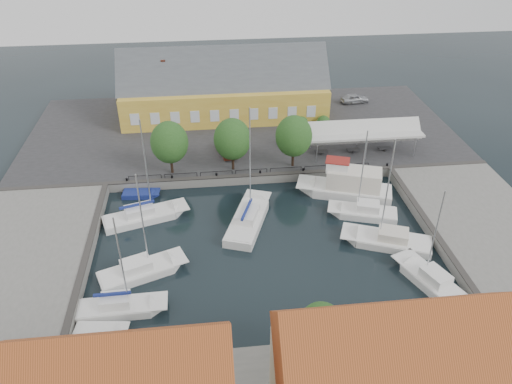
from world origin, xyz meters
TOP-DOWN VIEW (x-y plane):
  - ground at (0.00, 0.00)m, footprint 140.00×140.00m
  - north_quay at (0.00, 23.00)m, footprint 56.00×26.00m
  - west_quay at (-22.00, -2.00)m, footprint 12.00×24.00m
  - east_quay at (22.00, -2.00)m, footprint 12.00×24.00m
  - quay_edge_fittings at (0.02, 4.75)m, footprint 56.00×24.72m
  - warehouse at (-2.60, 28.36)m, footprint 28.56×14.00m
  - tent_canopy at (14.00, 14.50)m, footprint 14.00×4.00m
  - quay_trees at (-2.00, 12.00)m, footprint 18.20×4.20m
  - car_silver at (17.57, 29.96)m, footprint 4.33×2.12m
  - car_red at (-2.45, 15.88)m, footprint 2.08×4.52m
  - center_sailboat at (-1.20, 2.46)m, footprint 5.78×9.64m
  - trawler at (10.25, 6.67)m, footprint 10.73×6.18m
  - east_boat_a at (10.89, 2.54)m, footprint 7.42×4.40m
  - east_boat_b at (11.80, -2.31)m, footprint 8.86×5.74m
  - east_boat_c at (13.60, -8.18)m, footprint 4.94×7.78m
  - west_boat_a at (-11.75, 4.43)m, footprint 9.01×4.95m
  - west_boat_c at (-11.37, -4.04)m, footprint 8.12×5.14m
  - west_boat_d at (-12.64, -8.37)m, footprint 7.31×2.33m
  - launch_sw at (-13.94, -10.61)m, footprint 4.37×2.08m
  - launch_nw at (-12.49, 9.01)m, footprint 4.22×1.96m

SIDE VIEW (x-z plane):
  - ground at x=0.00m, z-range 0.00..0.00m
  - launch_nw at x=-12.49m, z-range -0.35..0.53m
  - launch_sw at x=-13.94m, z-range -0.40..0.58m
  - east_boat_c at x=13.60m, z-range -4.63..5.15m
  - east_boat_b at x=11.80m, z-range -5.55..6.07m
  - west_boat_c at x=-11.37m, z-range -5.08..5.60m
  - east_boat_a at x=10.89m, z-range -4.87..5.40m
  - west_boat_a at x=-11.75m, z-range -5.53..6.07m
  - west_boat_d at x=-12.64m, z-range -4.66..5.20m
  - center_sailboat at x=-1.20m, z-range -6.05..6.78m
  - north_quay at x=0.00m, z-range 0.00..1.00m
  - west_quay at x=-22.00m, z-range 0.00..1.00m
  - east_quay at x=22.00m, z-range 0.00..1.00m
  - trawler at x=10.25m, z-range -1.48..3.52m
  - quay_edge_fittings at x=0.02m, z-range 0.86..1.26m
  - car_silver at x=17.57m, z-range 1.00..2.42m
  - car_red at x=-2.45m, z-range 1.00..2.44m
  - tent_canopy at x=14.00m, z-range 2.27..5.10m
  - warehouse at x=-2.60m, z-range -0.35..9.20m
  - quay_trees at x=-2.00m, z-range 1.73..8.03m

